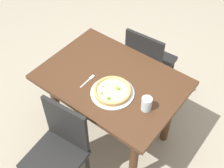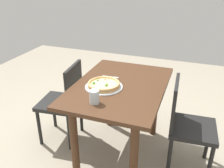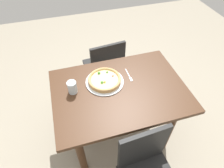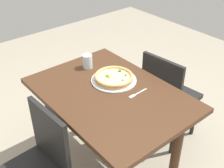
{
  "view_description": "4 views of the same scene",
  "coord_description": "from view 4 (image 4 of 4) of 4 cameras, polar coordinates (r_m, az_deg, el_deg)",
  "views": [
    {
      "loc": [
        1.01,
        -1.29,
        2.48
      ],
      "look_at": [
        0.05,
        -0.06,
        0.8
      ],
      "focal_mm": 47.64,
      "sensor_mm": 36.0,
      "label": 1
    },
    {
      "loc": [
        1.91,
        0.62,
        1.74
      ],
      "look_at": [
        0.05,
        -0.06,
        0.8
      ],
      "focal_mm": 39.26,
      "sensor_mm": 36.0,
      "label": 2
    },
    {
      "loc": [
        0.37,
        1.02,
        1.99
      ],
      "look_at": [
        0.05,
        -0.06,
        0.8
      ],
      "focal_mm": 30.64,
      "sensor_mm": 36.0,
      "label": 3
    },
    {
      "loc": [
        -1.27,
        1.04,
        1.92
      ],
      "look_at": [
        0.05,
        -0.06,
        0.8
      ],
      "focal_mm": 46.15,
      "sensor_mm": 36.0,
      "label": 4
    }
  ],
  "objects": [
    {
      "name": "ground_plane",
      "position": [
        2.52,
        -0.32,
        -16.29
      ],
      "size": [
        6.0,
        6.0,
        0.0
      ],
      "primitive_type": "plane",
      "color": "#9E937F"
    },
    {
      "name": "chair_far",
      "position": [
        1.94,
        -14.57,
        -15.74
      ],
      "size": [
        0.42,
        0.42,
        0.88
      ],
      "rotation": [
        0.0,
        0.0,
        0.06
      ],
      "color": "black",
      "rests_on": "ground"
    },
    {
      "name": "drinking_glass",
      "position": [
        2.27,
        -4.87,
        4.5
      ],
      "size": [
        0.08,
        0.08,
        0.11
      ],
      "primitive_type": "cylinder",
      "color": "silver",
      "rests_on": "dining_table"
    },
    {
      "name": "dining_table",
      "position": [
        2.08,
        -0.38,
        -4.82
      ],
      "size": [
        1.13,
        0.8,
        0.78
      ],
      "color": "#472B19",
      "rests_on": "ground"
    },
    {
      "name": "pizza",
      "position": [
        2.11,
        0.38,
        1.37
      ],
      "size": [
        0.29,
        0.29,
        0.04
      ],
      "color": "tan",
      "rests_on": "plate"
    },
    {
      "name": "chair_near",
      "position": [
        2.52,
        10.92,
        -2.21
      ],
      "size": [
        0.44,
        0.44,
        0.88
      ],
      "rotation": [
        0.0,
        0.0,
        3.24
      ],
      "color": "black",
      "rests_on": "ground"
    },
    {
      "name": "fork",
      "position": [
        1.99,
        4.9,
        -1.97
      ],
      "size": [
        0.02,
        0.17,
        0.0
      ],
      "rotation": [
        0.0,
        0.0,
        1.59
      ],
      "color": "silver",
      "rests_on": "dining_table"
    },
    {
      "name": "plate",
      "position": [
        2.12,
        0.37,
        0.78
      ],
      "size": [
        0.33,
        0.33,
        0.01
      ],
      "primitive_type": "cylinder",
      "color": "silver",
      "rests_on": "dining_table"
    }
  ]
}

